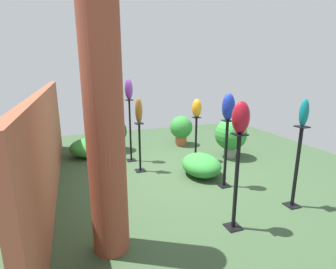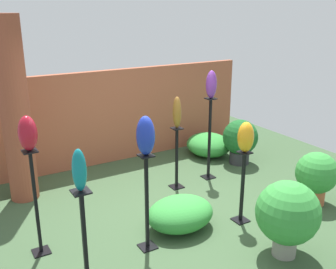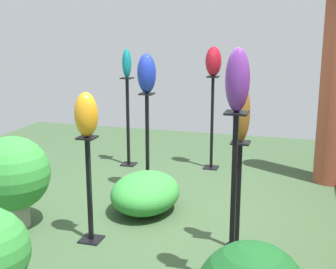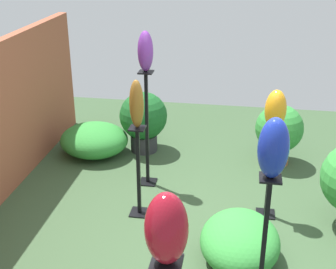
{
  "view_description": "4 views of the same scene",
  "coord_description": "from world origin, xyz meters",
  "px_view_note": "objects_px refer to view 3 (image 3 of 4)",
  "views": [
    {
      "loc": [
        -4.5,
        1.9,
        2.08
      ],
      "look_at": [
        0.1,
        0.25,
        0.81
      ],
      "focal_mm": 28.0,
      "sensor_mm": 36.0,
      "label": 1
    },
    {
      "loc": [
        -2.66,
        -4.2,
        2.79
      ],
      "look_at": [
        -0.06,
        0.16,
        1.14
      ],
      "focal_mm": 42.0,
      "sensor_mm": 36.0,
      "label": 2
    },
    {
      "loc": [
        4.33,
        1.22,
        2.0
      ],
      "look_at": [
        0.23,
        0.03,
        0.98
      ],
      "focal_mm": 50.0,
      "sensor_mm": 36.0,
      "label": 3
    },
    {
      "loc": [
        -3.75,
        -0.27,
        2.82
      ],
      "look_at": [
        -0.04,
        0.34,
        1.16
      ],
      "focal_mm": 50.0,
      "sensor_mm": 36.0,
      "label": 4
    }
  ],
  "objects_px": {
    "pedestal_violet": "(233,212)",
    "art_vase_teal": "(127,63)",
    "pedestal_teal": "(128,126)",
    "pedestal_cobalt": "(147,148)",
    "pedestal_ruby": "(212,127)",
    "art_vase_bronze": "(242,113)",
    "pedestal_bronze": "(238,202)",
    "art_vase_ruby": "(213,61)",
    "art_vase_cobalt": "(147,73)",
    "art_vase_violet": "(237,80)",
    "potted_plant_back_center": "(13,175)",
    "art_vase_amber": "(86,115)",
    "pedestal_amber": "(90,195)"
  },
  "relations": [
    {
      "from": "pedestal_violet",
      "to": "pedestal_teal",
      "type": "bearing_deg",
      "value": -145.99
    },
    {
      "from": "art_vase_bronze",
      "to": "art_vase_teal",
      "type": "xyz_separation_m",
      "value": [
        -2.16,
        -1.86,
        0.2
      ]
    },
    {
      "from": "pedestal_bronze",
      "to": "pedestal_cobalt",
      "type": "xyz_separation_m",
      "value": [
        -1.19,
        -1.25,
        0.09
      ]
    },
    {
      "from": "pedestal_violet",
      "to": "art_vase_teal",
      "type": "distance_m",
      "value": 3.51
    },
    {
      "from": "art_vase_amber",
      "to": "art_vase_teal",
      "type": "xyz_separation_m",
      "value": [
        -2.36,
        -0.52,
        0.25
      ]
    },
    {
      "from": "pedestal_bronze",
      "to": "art_vase_ruby",
      "type": "height_order",
      "value": "art_vase_ruby"
    },
    {
      "from": "pedestal_cobalt",
      "to": "art_vase_teal",
      "type": "xyz_separation_m",
      "value": [
        -0.96,
        -0.61,
        0.9
      ]
    },
    {
      "from": "art_vase_bronze",
      "to": "art_vase_amber",
      "type": "relative_size",
      "value": 1.23
    },
    {
      "from": "potted_plant_back_center",
      "to": "pedestal_violet",
      "type": "bearing_deg",
      "value": 76.25
    },
    {
      "from": "pedestal_teal",
      "to": "art_vase_bronze",
      "type": "distance_m",
      "value": 2.93
    },
    {
      "from": "art_vase_amber",
      "to": "art_vase_cobalt",
      "type": "height_order",
      "value": "art_vase_cobalt"
    },
    {
      "from": "pedestal_teal",
      "to": "pedestal_violet",
      "type": "bearing_deg",
      "value": 34.01
    },
    {
      "from": "pedestal_amber",
      "to": "pedestal_bronze",
      "type": "bearing_deg",
      "value": 98.35
    },
    {
      "from": "pedestal_ruby",
      "to": "pedestal_teal",
      "type": "xyz_separation_m",
      "value": [
        0.18,
        -1.17,
        -0.02
      ]
    },
    {
      "from": "art_vase_teal",
      "to": "potted_plant_back_center",
      "type": "bearing_deg",
      "value": -8.52
    },
    {
      "from": "pedestal_ruby",
      "to": "pedestal_violet",
      "type": "xyz_separation_m",
      "value": [
        3.01,
        0.74,
        0.05
      ]
    },
    {
      "from": "art_vase_violet",
      "to": "art_vase_teal",
      "type": "bearing_deg",
      "value": -145.99
    },
    {
      "from": "pedestal_amber",
      "to": "pedestal_violet",
      "type": "bearing_deg",
      "value": 71.16
    },
    {
      "from": "pedestal_cobalt",
      "to": "pedestal_teal",
      "type": "distance_m",
      "value": 1.14
    },
    {
      "from": "pedestal_cobalt",
      "to": "pedestal_ruby",
      "type": "bearing_deg",
      "value": 153.96
    },
    {
      "from": "pedestal_teal",
      "to": "pedestal_amber",
      "type": "bearing_deg",
      "value": 12.42
    },
    {
      "from": "potted_plant_back_center",
      "to": "art_vase_ruby",
      "type": "bearing_deg",
      "value": 148.35
    },
    {
      "from": "pedestal_bronze",
      "to": "art_vase_ruby",
      "type": "bearing_deg",
      "value": -163.54
    },
    {
      "from": "art_vase_bronze",
      "to": "art_vase_teal",
      "type": "relative_size",
      "value": 1.26
    },
    {
      "from": "art_vase_amber",
      "to": "pedestal_bronze",
      "type": "bearing_deg",
      "value": 98.35
    },
    {
      "from": "art_vase_teal",
      "to": "art_vase_bronze",
      "type": "bearing_deg",
      "value": 40.8
    },
    {
      "from": "pedestal_amber",
      "to": "art_vase_violet",
      "type": "relative_size",
      "value": 2.25
    },
    {
      "from": "art_vase_ruby",
      "to": "art_vase_violet",
      "type": "distance_m",
      "value": 3.1
    },
    {
      "from": "pedestal_ruby",
      "to": "art_vase_ruby",
      "type": "height_order",
      "value": "art_vase_ruby"
    },
    {
      "from": "pedestal_bronze",
      "to": "art_vase_cobalt",
      "type": "xyz_separation_m",
      "value": [
        -1.19,
        -1.25,
        0.98
      ]
    },
    {
      "from": "art_vase_violet",
      "to": "potted_plant_back_center",
      "type": "xyz_separation_m",
      "value": [
        -0.55,
        -2.25,
        -1.08
      ]
    },
    {
      "from": "pedestal_cobalt",
      "to": "art_vase_ruby",
      "type": "xyz_separation_m",
      "value": [
        -1.14,
        0.56,
        0.94
      ]
    },
    {
      "from": "pedestal_violet",
      "to": "art_vase_cobalt",
      "type": "height_order",
      "value": "art_vase_cobalt"
    },
    {
      "from": "pedestal_amber",
      "to": "pedestal_violet",
      "type": "height_order",
      "value": "pedestal_violet"
    },
    {
      "from": "pedestal_bronze",
      "to": "art_vase_violet",
      "type": "xyz_separation_m",
      "value": [
        0.67,
        0.05,
        1.16
      ]
    },
    {
      "from": "pedestal_ruby",
      "to": "art_vase_bronze",
      "type": "xyz_separation_m",
      "value": [
        2.34,
        0.69,
        0.66
      ]
    },
    {
      "from": "pedestal_teal",
      "to": "pedestal_violet",
      "type": "relative_size",
      "value": 0.9
    },
    {
      "from": "pedestal_teal",
      "to": "pedestal_ruby",
      "type": "bearing_deg",
      "value": 98.6
    },
    {
      "from": "pedestal_ruby",
      "to": "art_vase_cobalt",
      "type": "bearing_deg",
      "value": -26.04
    },
    {
      "from": "pedestal_bronze",
      "to": "pedestal_ruby",
      "type": "relative_size",
      "value": 0.78
    },
    {
      "from": "art_vase_cobalt",
      "to": "pedestal_teal",
      "type": "bearing_deg",
      "value": -147.49
    },
    {
      "from": "pedestal_violet",
      "to": "art_vase_cobalt",
      "type": "distance_m",
      "value": 2.4
    },
    {
      "from": "art_vase_bronze",
      "to": "art_vase_cobalt",
      "type": "xyz_separation_m",
      "value": [
        -1.19,
        -1.25,
        0.18
      ]
    },
    {
      "from": "pedestal_cobalt",
      "to": "art_vase_ruby",
      "type": "distance_m",
      "value": 1.58
    },
    {
      "from": "pedestal_bronze",
      "to": "pedestal_amber",
      "type": "distance_m",
      "value": 1.36
    },
    {
      "from": "art_vase_bronze",
      "to": "art_vase_amber",
      "type": "xyz_separation_m",
      "value": [
        0.2,
        -1.34,
        -0.05
      ]
    },
    {
      "from": "art_vase_ruby",
      "to": "potted_plant_back_center",
      "type": "relative_size",
      "value": 0.43
    },
    {
      "from": "pedestal_ruby",
      "to": "art_vase_cobalt",
      "type": "height_order",
      "value": "art_vase_cobalt"
    },
    {
      "from": "art_vase_cobalt",
      "to": "potted_plant_back_center",
      "type": "relative_size",
      "value": 0.49
    },
    {
      "from": "pedestal_amber",
      "to": "potted_plant_back_center",
      "type": "height_order",
      "value": "pedestal_amber"
    }
  ]
}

